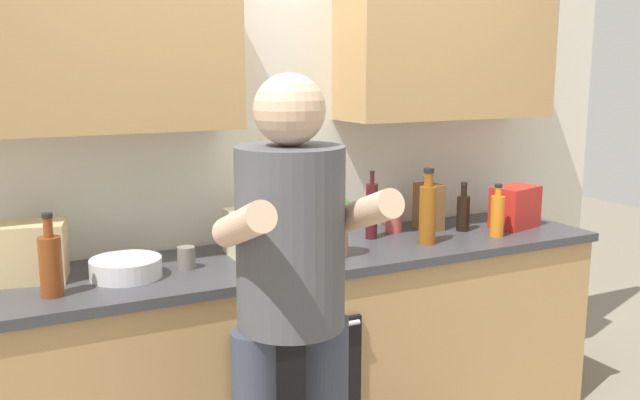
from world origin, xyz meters
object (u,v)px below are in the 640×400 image
at_px(bottle_juice, 497,215).
at_px(knife_block, 429,206).
at_px(bottle_soda, 258,244).
at_px(bottle_soy, 463,212).
at_px(cup_stoneware, 186,258).
at_px(potted_herb, 335,222).
at_px(bottle_vinegar, 51,264).
at_px(grocery_bag_rice, 258,232).
at_px(bottle_wine, 372,210).
at_px(person_standing, 292,294).
at_px(bottle_syrup, 428,212).
at_px(grocery_bag_bread, 30,252).
at_px(mixing_bowl, 126,268).
at_px(cup_coffee, 306,238).
at_px(grocery_bag_crisps, 515,207).

height_order(bottle_juice, knife_block, knife_block).
height_order(bottle_soda, bottle_soy, same).
relative_size(bottle_soy, cup_stoneware, 2.70).
xyz_separation_m(bottle_soy, potted_herb, (-0.79, -0.14, 0.05)).
distance_m(bottle_vinegar, grocery_bag_rice, 0.89).
xyz_separation_m(bottle_juice, potted_herb, (-0.86, 0.03, 0.05)).
relative_size(bottle_wine, cup_stoneware, 3.58).
distance_m(person_standing, bottle_wine, 1.18).
height_order(bottle_syrup, potted_herb, bottle_syrup).
bearing_deg(grocery_bag_bread, bottle_soy, -2.27).
height_order(cup_stoneware, potted_herb, potted_herb).
xyz_separation_m(bottle_vinegar, mixing_bowl, (0.28, 0.11, -0.08)).
distance_m(bottle_wine, cup_stoneware, 0.94).
bearing_deg(cup_coffee, bottle_wine, 4.00).
height_order(bottle_vinegar, mixing_bowl, bottle_vinegar).
distance_m(bottle_soda, grocery_bag_crisps, 1.44).
xyz_separation_m(bottle_syrup, bottle_soy, (0.31, 0.14, -0.05)).
distance_m(bottle_vinegar, bottle_soda, 0.78).
relative_size(bottle_vinegar, bottle_soda, 1.23).
height_order(cup_coffee, cup_stoneware, cup_stoneware).
relative_size(bottle_soda, bottle_juice, 0.96).
relative_size(mixing_bowl, grocery_bag_crisps, 1.13).
relative_size(bottle_syrup, bottle_soda, 1.44).
bearing_deg(potted_herb, mixing_bowl, 173.96).
height_order(potted_herb, grocery_bag_rice, potted_herb).
distance_m(bottle_soda, grocery_bag_rice, 0.22).
xyz_separation_m(bottle_vinegar, potted_herb, (1.14, 0.02, 0.03)).
height_order(knife_block, grocery_bag_crisps, knife_block).
bearing_deg(cup_coffee, knife_block, 5.02).
height_order(bottle_vinegar, cup_stoneware, bottle_vinegar).
relative_size(bottle_wine, grocery_bag_crisps, 1.34).
relative_size(person_standing, potted_herb, 6.32).
bearing_deg(knife_block, bottle_soy, -38.15).
bearing_deg(bottle_syrup, grocery_bag_bread, 172.70).
distance_m(bottle_soy, grocery_bag_bread, 1.99).
relative_size(bottle_syrup, bottle_soy, 1.44).
xyz_separation_m(bottle_syrup, knife_block, (0.18, 0.24, -0.03)).
distance_m(bottle_syrup, knife_block, 0.30).
relative_size(bottle_soda, mixing_bowl, 0.89).
distance_m(cup_coffee, grocery_bag_bread, 1.15).
bearing_deg(mixing_bowl, grocery_bag_bread, 159.23).
bearing_deg(cup_coffee, potted_herb, -74.48).
xyz_separation_m(person_standing, bottle_syrup, (0.98, 0.65, 0.05)).
distance_m(bottle_vinegar, cup_stoneware, 0.54).
xyz_separation_m(bottle_syrup, potted_herb, (-0.48, -0.00, 0.00)).
xyz_separation_m(cup_stoneware, mixing_bowl, (-0.24, -0.01, -0.01)).
relative_size(bottle_soda, knife_block, 0.84).
height_order(bottle_soda, bottle_juice, bottle_juice).
bearing_deg(bottle_juice, potted_herb, 177.83).
height_order(bottle_soda, mixing_bowl, bottle_soda).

